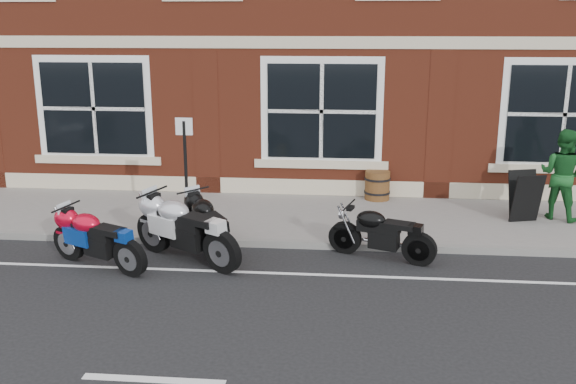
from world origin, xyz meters
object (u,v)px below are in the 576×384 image
Objects in this scene: pedestrian_right at (562,174)px; a_board_sign at (525,196)px; moto_sport_black at (211,223)px; barrel_planter at (377,185)px; moto_sport_silver at (186,227)px; parking_sign at (186,169)px; moto_sport_red at (97,237)px; moto_naked_black at (380,231)px.

a_board_sign is (-0.70, -0.19, -0.40)m from pedestrian_right.
a_board_sign is (5.66, 2.02, 0.07)m from moto_sport_black.
pedestrian_right reaches higher than barrel_planter.
pedestrian_right is at bearing -36.71° from moto_sport_silver.
moto_sport_black is 0.85× the size of parking_sign.
moto_sport_red reaches higher than barrel_planter.
parking_sign is at bearing 44.06° from moto_sport_silver.
a_board_sign is 3.02m from barrel_planter.
moto_naked_black is 0.83× the size of parking_sign.
moto_sport_red is 2.97× the size of barrel_planter.
moto_sport_black is 1.89× the size of a_board_sign.
moto_sport_red is at bearing -174.45° from a_board_sign.
moto_sport_black is at bearing -7.74° from moto_sport_silver.
moto_sport_red is at bearing -129.11° from parking_sign.
barrel_planter is (4.59, 4.08, -0.08)m from moto_sport_red.
a_board_sign is (7.32, 2.81, 0.09)m from moto_sport_red.
moto_sport_silver is at bearing -47.69° from moto_sport_red.
moto_sport_silver is 6.46m from a_board_sign.
parking_sign is at bearing 178.00° from a_board_sign.
moto_sport_red is 4.56m from moto_naked_black.
moto_sport_black reaches higher than barrel_planter.
pedestrian_right is at bearing -36.94° from moto_naked_black.
parking_sign is at bearing -141.47° from barrel_planter.
a_board_sign is 6.41m from parking_sign.
parking_sign is at bearing 50.50° from pedestrian_right.
pedestrian_right is at bearing 14.98° from parking_sign.
moto_sport_black is 1.11m from parking_sign.
a_board_sign is at bearing -36.06° from moto_sport_silver.
parking_sign is (-0.53, 0.53, 0.81)m from moto_sport_black.
barrel_planter is at bearing 19.44° from pedestrian_right.
moto_sport_silver is 0.95× the size of parking_sign.
moto_sport_silver is (1.33, 0.40, 0.08)m from moto_sport_red.
moto_sport_silver is at bearing -76.61° from parking_sign.
pedestrian_right is (6.69, 2.61, 0.41)m from moto_sport_silver.
moto_sport_black is 1.03× the size of pedestrian_right.
parking_sign is at bearing 101.93° from moto_naked_black.
moto_sport_red is 1.39m from moto_sport_silver.
a_board_sign is at bearing -33.52° from moto_naked_black.
pedestrian_right is at bearing -17.39° from barrel_planter.
a_board_sign is at bearing -24.90° from barrel_planter.
moto_sport_black is 0.52m from moto_sport_silver.
parking_sign is (-6.89, -1.67, 0.34)m from pedestrian_right.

